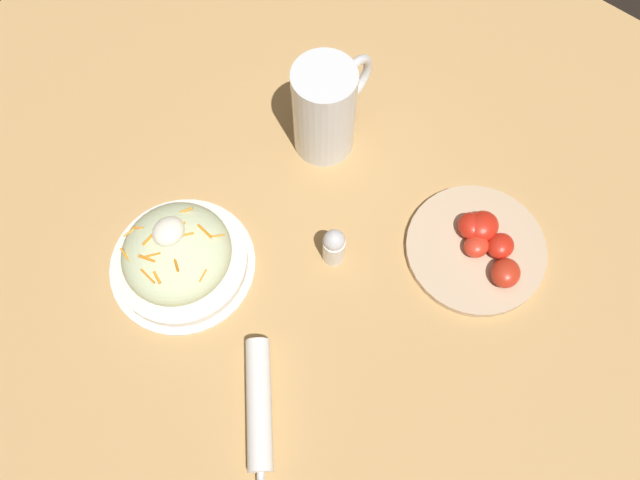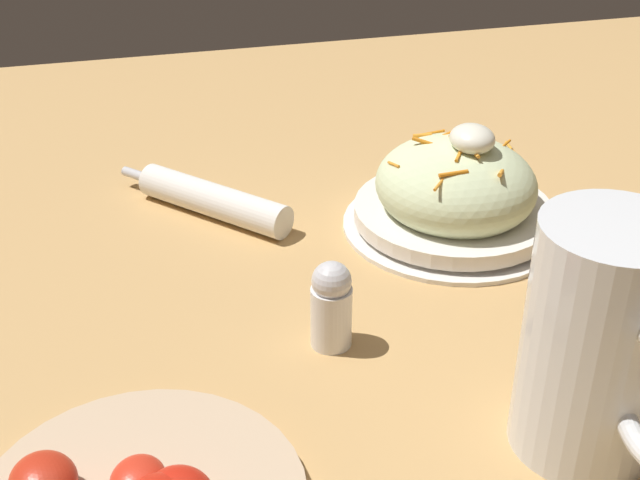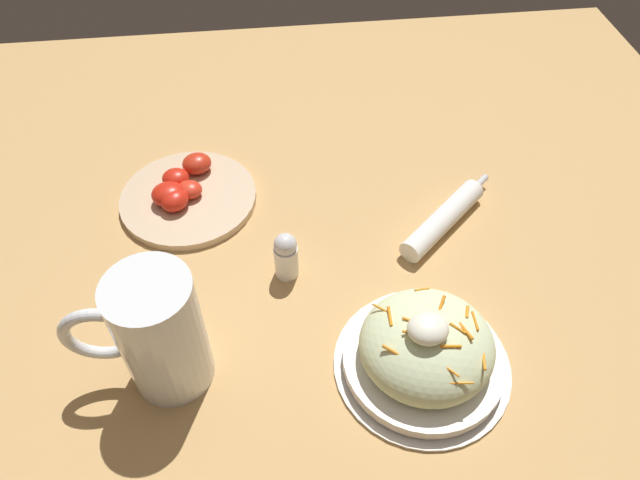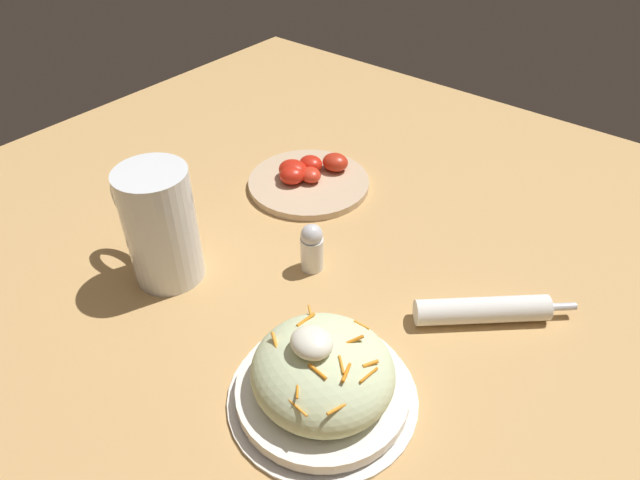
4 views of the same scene
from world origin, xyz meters
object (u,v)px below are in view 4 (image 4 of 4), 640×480
object	(u,v)px
salad_plate	(323,378)
beer_mug	(161,230)
salt_shaker	(312,247)
tomato_plate	(307,178)
napkin_roll	(483,310)

from	to	relation	value
salad_plate	beer_mug	xyz separation A→B (m)	(-0.30, 0.03, 0.04)
salt_shaker	beer_mug	bearing A→B (deg)	-137.89
tomato_plate	salt_shaker	bearing A→B (deg)	-48.38
salad_plate	beer_mug	size ratio (longest dim) A/B	1.27
beer_mug	napkin_roll	world-z (taller)	beer_mug
salad_plate	napkin_roll	distance (m)	0.24
salad_plate	salt_shaker	size ratio (longest dim) A/B	2.88
salad_plate	salt_shaker	distance (m)	0.22
napkin_roll	tomato_plate	size ratio (longest dim) A/B	0.81
tomato_plate	napkin_roll	bearing A→B (deg)	-15.08
beer_mug	napkin_roll	bearing A→B (deg)	26.80
salad_plate	tomato_plate	world-z (taller)	salad_plate
beer_mug	salad_plate	bearing A→B (deg)	-5.47
salad_plate	beer_mug	world-z (taller)	beer_mug
beer_mug	napkin_roll	xyz separation A→B (m)	(0.38, 0.19, -0.06)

